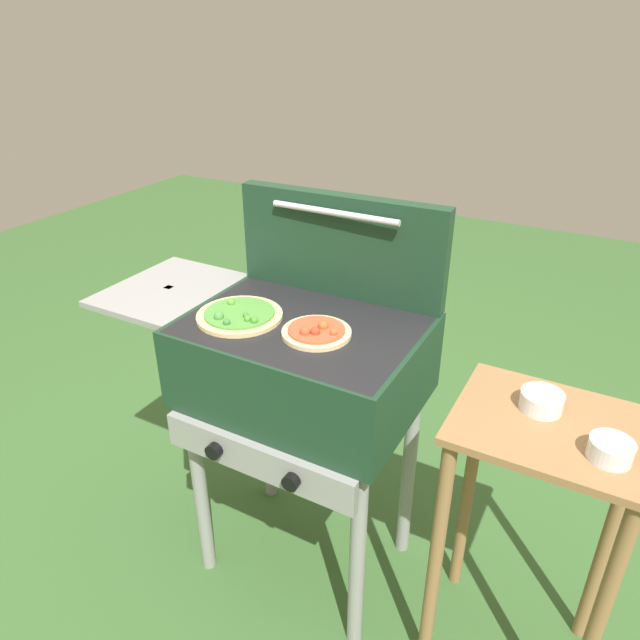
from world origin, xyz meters
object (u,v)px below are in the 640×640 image
at_px(topping_bowl_far, 610,450).
at_px(prep_table, 535,500).
at_px(pizza_pepperoni, 316,332).
at_px(grill, 299,367).
at_px(pizza_veggie, 239,315).
at_px(topping_bowl_near, 541,402).

bearing_deg(topping_bowl_far, prep_table, 151.10).
relative_size(pizza_pepperoni, prep_table, 0.23).
bearing_deg(topping_bowl_far, pizza_pepperoni, 178.17).
height_order(grill, pizza_veggie, pizza_veggie).
bearing_deg(prep_table, topping_bowl_far, -28.90).
bearing_deg(grill, pizza_veggie, -159.17).
xyz_separation_m(grill, prep_table, (0.67, 0.00, -0.19)).
bearing_deg(topping_bowl_near, grill, -175.69).
distance_m(grill, topping_bowl_far, 0.80).
relative_size(grill, pizza_veggie, 4.06).
relative_size(pizza_pepperoni, topping_bowl_far, 1.98).
xyz_separation_m(topping_bowl_near, topping_bowl_far, (0.16, -0.11, 0.00)).
relative_size(grill, topping_bowl_near, 9.53).
xyz_separation_m(pizza_veggie, topping_bowl_near, (0.79, 0.11, -0.08)).
distance_m(pizza_pepperoni, topping_bowl_near, 0.57).
height_order(grill, topping_bowl_near, grill).
bearing_deg(topping_bowl_far, pizza_veggie, 179.72).
bearing_deg(topping_bowl_far, grill, 175.45).
relative_size(prep_table, topping_bowl_far, 8.75).
bearing_deg(prep_table, topping_bowl_near, 129.81).
bearing_deg(topping_bowl_near, pizza_pepperoni, -171.01).
relative_size(grill, pizza_pepperoni, 5.27).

